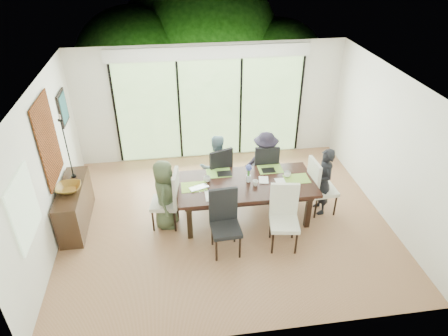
{
  "coord_description": "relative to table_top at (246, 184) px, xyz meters",
  "views": [
    {
      "loc": [
        -0.88,
        -5.9,
        4.83
      ],
      "look_at": [
        0.0,
        0.25,
        1.0
      ],
      "focal_mm": 32.0,
      "sensor_mm": 36.0,
      "label": 1
    }
  ],
  "objects": [
    {
      "name": "wall_right",
      "position": [
        2.63,
        -0.03,
        0.6
      ],
      "size": [
        0.02,
        5.0,
        2.7
      ],
      "primitive_type": "cube",
      "color": "silver",
      "rests_on": "floor"
    },
    {
      "name": "chair_far_left",
      "position": [
        -0.45,
        0.85,
        -0.18
      ],
      "size": [
        0.62,
        0.62,
        1.15
      ],
      "primitive_type": null,
      "rotation": [
        0.0,
        0.0,
        3.49
      ],
      "color": "black",
      "rests_on": "floor"
    },
    {
      "name": "glass_doors",
      "position": [
        -0.38,
        2.44,
        0.45
      ],
      "size": [
        4.2,
        0.02,
        2.3
      ],
      "primitive_type": "cube",
      "color": "#598C3F",
      "rests_on": "wall_back"
    },
    {
      "name": "person_far_left",
      "position": [
        -0.45,
        0.83,
        -0.08
      ],
      "size": [
        0.68,
        0.48,
        1.35
      ],
      "primitive_type": "imported",
      "rotation": [
        0.0,
        0.0,
        3.27
      ],
      "color": "#7193A3",
      "rests_on": "floor"
    },
    {
      "name": "foliage_left",
      "position": [
        -2.18,
        5.17,
        0.69
      ],
      "size": [
        3.2,
        3.2,
        3.2
      ],
      "primitive_type": "sphere",
      "color": "#14380F",
      "rests_on": "ground"
    },
    {
      "name": "art_canvas",
      "position": [
        -3.33,
        1.67,
        1.0
      ],
      "size": [
        0.01,
        0.45,
        0.55
      ],
      "primitive_type": "cube",
      "color": "#18494F",
      "rests_on": "wall_left"
    },
    {
      "name": "mullion_b",
      "position": [
        -1.08,
        2.43,
        0.45
      ],
      "size": [
        0.05,
        0.04,
        2.3
      ],
      "primitive_type": "cube",
      "color": "black",
      "rests_on": "wall_back"
    },
    {
      "name": "tablet_far_r",
      "position": [
        0.5,
        0.35,
        0.04
      ],
      "size": [
        0.25,
        0.18,
        0.01
      ],
      "primitive_type": "cube",
      "color": "black",
      "rests_on": "table_top"
    },
    {
      "name": "bowl",
      "position": [
        -3.14,
        0.15,
        0.12
      ],
      "size": [
        0.43,
        0.43,
        0.11
      ],
      "primitive_type": "imported",
      "color": "brown",
      "rests_on": "sideboard"
    },
    {
      "name": "deck",
      "position": [
        -0.38,
        3.37,
        -0.8
      ],
      "size": [
        6.0,
        1.8,
        0.1
      ],
      "primitive_type": "cube",
      "color": "brown",
      "rests_on": "ground"
    },
    {
      "name": "sideboard",
      "position": [
        -3.14,
        0.25,
        -0.35
      ],
      "size": [
        0.41,
        1.45,
        0.82
      ],
      "primitive_type": "cube",
      "color": "black",
      "rests_on": "floor"
    },
    {
      "name": "table_leg_fr",
      "position": [
        1.08,
        -0.43,
        -0.39
      ],
      "size": [
        0.09,
        0.09,
        0.72
      ],
      "primitive_type": "cube",
      "color": "black",
      "rests_on": "floor"
    },
    {
      "name": "person_left_end",
      "position": [
        -1.48,
        -0.0,
        -0.08
      ],
      "size": [
        0.51,
        0.69,
        1.35
      ],
      "primitive_type": "imported",
      "rotation": [
        0.0,
        0.0,
        1.38
      ],
      "color": "#445136",
      "rests_on": "floor"
    },
    {
      "name": "floor",
      "position": [
        -0.38,
        -0.03,
        -0.76
      ],
      "size": [
        6.0,
        5.0,
        0.01
      ],
      "primitive_type": "cube",
      "color": "brown",
      "rests_on": "ground"
    },
    {
      "name": "table_top",
      "position": [
        0.0,
        0.0,
        0.0
      ],
      "size": [
        2.51,
        1.15,
        0.06
      ],
      "primitive_type": "cube",
      "color": "black",
      "rests_on": "floor"
    },
    {
      "name": "mullion_d",
      "position": [
        1.72,
        2.43,
        0.45
      ],
      "size": [
        0.05,
        0.04,
        2.3
      ],
      "primitive_type": "cube",
      "color": "black",
      "rests_on": "wall_back"
    },
    {
      "name": "table_leg_br",
      "position": [
        1.08,
        0.43,
        -0.39
      ],
      "size": [
        0.09,
        0.09,
        0.72
      ],
      "primitive_type": "cube",
      "color": "black",
      "rests_on": "floor"
    },
    {
      "name": "placemat_far_l",
      "position": [
        -0.45,
        0.4,
        0.03
      ],
      "size": [
        0.46,
        0.33,
        0.01
      ],
      "primitive_type": "cube",
      "color": "#79B440",
      "rests_on": "table_top"
    },
    {
      "name": "ceiling",
      "position": [
        -0.38,
        -0.03,
        1.95
      ],
      "size": [
        6.0,
        5.0,
        0.01
      ],
      "primitive_type": "cube",
      "color": "white",
      "rests_on": "wall_back"
    },
    {
      "name": "platter_base",
      "position": [
        -0.55,
        -0.3,
        0.05
      ],
      "size": [
        0.27,
        0.27,
        0.03
      ],
      "primitive_type": "cube",
      "color": "white",
      "rests_on": "table_top"
    },
    {
      "name": "cup_b",
      "position": [
        0.15,
        -0.1,
        0.08
      ],
      "size": [
        0.15,
        0.15,
        0.1
      ],
      "primitive_type": "imported",
      "rotation": [
        0.0,
        0.0,
        2.38
      ],
      "color": "white",
      "rests_on": "table_top"
    },
    {
      "name": "table_leg_bl",
      "position": [
        -1.08,
        0.43,
        -0.39
      ],
      "size": [
        0.09,
        0.09,
        0.72
      ],
      "primitive_type": "cube",
      "color": "black",
      "rests_on": "floor"
    },
    {
      "name": "blinds_header",
      "position": [
        -0.38,
        2.43,
        1.75
      ],
      "size": [
        4.4,
        0.06,
        0.28
      ],
      "primitive_type": "cube",
      "color": "white",
      "rests_on": "wall_back"
    },
    {
      "name": "chair_near_right",
      "position": [
        0.5,
        -0.87,
        -0.18
      ],
      "size": [
        0.55,
        0.55,
        1.15
      ],
      "primitive_type": null,
      "rotation": [
        0.0,
        0.0,
        -0.15
      ],
      "color": "white",
      "rests_on": "floor"
    },
    {
      "name": "chair_near_left",
      "position": [
        -0.5,
        -0.87,
        -0.18
      ],
      "size": [
        0.51,
        0.51,
        1.15
      ],
      "primitive_type": null,
      "rotation": [
        0.0,
        0.0,
        0.05
      ],
      "color": "black",
      "rests_on": "floor"
    },
    {
      "name": "platter_snacks",
      "position": [
        -0.55,
        -0.3,
        0.07
      ],
      "size": [
        0.21,
        0.21,
        0.01
      ],
      "primitive_type": "cube",
      "color": "orange",
      "rests_on": "table_top"
    },
    {
      "name": "book",
      "position": [
        0.25,
        0.05,
        0.04
      ],
      "size": [
        0.21,
        0.26,
        0.02
      ],
      "primitive_type": "imported",
      "rotation": [
        0.0,
        0.0,
        -0.18
      ],
      "color": "white",
      "rests_on": "table_top"
    },
    {
      "name": "wall_front",
      "position": [
        -0.38,
        -2.54,
        0.6
      ],
      "size": [
        6.0,
        0.02,
        2.7
      ],
      "primitive_type": "cube",
      "color": "white",
      "rests_on": "floor"
    },
    {
      "name": "candlestick_base",
      "position": [
        -3.14,
        0.6,
        0.08
      ],
      "size": [
        0.09,
        0.09,
        0.04
      ],
      "primitive_type": "cylinder",
      "color": "black",
      "rests_on": "sideboard"
    },
    {
      "name": "tablet_far_l",
      "position": [
        -0.35,
        0.35,
        0.04
      ],
      "size": [
        0.27,
        0.19,
        0.01
      ],
      "primitive_type": "cube",
      "color": "black",
      "rests_on": "table_top"
    },
    {
      "name": "placemat_right",
      "position": [
        0.95,
        -0.0,
        0.03
      ],
      "size": [
        0.46,
        0.33,
        0.01
      ],
      "primitive_type": "cube",
      "color": "#7AA43A",
      "rests_on": "table_top"
    },
    {
      "name": "candle",
      "position": [
        -3.14,
        0.6,
        1.27
      ],
      "size": [
        0.03,
        0.03,
        0.09
      ],
      "primitive_type": "cylinder",
      "color": "silver",
      "rests_on": "sideboard"
    },
    {
      "name": "foliage_mid",
      "position": [
        0.02,
        5.77,
        1.05
      ],
      "size": [
        4.0,
        4.0,
        4.0
      ],
      "primitive_type": "sphere",
      "color": "#14380F",
      "rests_on": "ground"
    },
    {
      "name": "wall_left",
      "position": [
        -3.39,
        -0.03,
        0.6
      ],
      "size": [
        0.02,
        5.0,
        2.7
      ],
      "primitive_type": "cube",
      "color": "white",
      "rests_on": "floor"
    },
    {
      "name": "tapestry",
      "position": [
        -3.35,
        0.37,
        0.95
      ],
      "size": [
        0.02,
        1.0,
        1.5
      ],
      "primitive_type": "cube",
      "color": "maroon",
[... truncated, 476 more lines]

